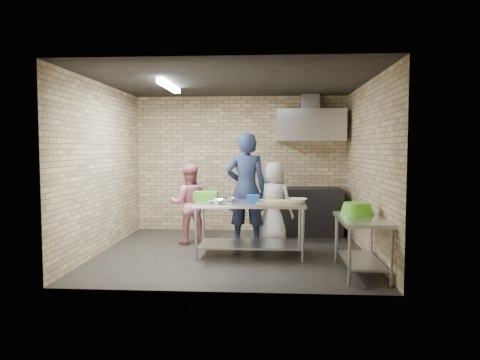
% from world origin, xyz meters
% --- Properties ---
extents(floor, '(4.20, 4.20, 0.00)m').
position_xyz_m(floor, '(0.00, 0.00, 0.00)').
color(floor, black).
rests_on(floor, ground).
extents(ceiling, '(4.20, 4.20, 0.00)m').
position_xyz_m(ceiling, '(0.00, 0.00, 2.70)').
color(ceiling, black).
rests_on(ceiling, ground).
extents(back_wall, '(4.20, 0.06, 2.70)m').
position_xyz_m(back_wall, '(0.00, 2.00, 1.35)').
color(back_wall, tan).
rests_on(back_wall, ground).
extents(front_wall, '(4.20, 0.06, 2.70)m').
position_xyz_m(front_wall, '(0.00, -2.00, 1.35)').
color(front_wall, tan).
rests_on(front_wall, ground).
extents(left_wall, '(0.06, 4.00, 2.70)m').
position_xyz_m(left_wall, '(-2.10, 0.00, 1.35)').
color(left_wall, tan).
rests_on(left_wall, ground).
extents(right_wall, '(0.06, 4.00, 2.70)m').
position_xyz_m(right_wall, '(2.10, 0.00, 1.35)').
color(right_wall, tan).
rests_on(right_wall, ground).
extents(prep_table, '(1.67, 0.84, 0.84)m').
position_xyz_m(prep_table, '(0.28, -0.18, 0.42)').
color(prep_table, silver).
rests_on(prep_table, floor).
extents(side_counter, '(0.60, 1.20, 0.75)m').
position_xyz_m(side_counter, '(1.80, -1.10, 0.38)').
color(side_counter, silver).
rests_on(side_counter, floor).
extents(stove, '(1.20, 0.70, 0.90)m').
position_xyz_m(stove, '(1.35, 1.65, 0.45)').
color(stove, black).
rests_on(stove, floor).
extents(range_hood, '(1.30, 0.60, 0.60)m').
position_xyz_m(range_hood, '(1.35, 1.70, 2.10)').
color(range_hood, silver).
rests_on(range_hood, back_wall).
extents(hood_duct, '(0.35, 0.30, 0.30)m').
position_xyz_m(hood_duct, '(1.35, 1.85, 2.55)').
color(hood_duct, '#A5A8AD').
rests_on(hood_duct, back_wall).
extents(wall_shelf, '(0.80, 0.20, 0.04)m').
position_xyz_m(wall_shelf, '(1.65, 1.89, 1.92)').
color(wall_shelf, '#3F2B19').
rests_on(wall_shelf, back_wall).
extents(fluorescent_fixture, '(0.10, 1.25, 0.08)m').
position_xyz_m(fluorescent_fixture, '(-1.00, 0.00, 2.64)').
color(fluorescent_fixture, white).
rests_on(fluorescent_fixture, ceiling).
extents(green_crate, '(0.37, 0.28, 0.15)m').
position_xyz_m(green_crate, '(-0.42, -0.06, 0.91)').
color(green_crate, green).
rests_on(green_crate, prep_table).
extents(blue_tub, '(0.19, 0.19, 0.12)m').
position_xyz_m(blue_tub, '(0.33, -0.28, 0.90)').
color(blue_tub, '#174CB1').
rests_on(blue_tub, prep_table).
extents(cutting_board, '(0.51, 0.39, 0.03)m').
position_xyz_m(cutting_board, '(0.63, -0.20, 0.85)').
color(cutting_board, tan).
rests_on(cutting_board, prep_table).
extents(mixing_bowl_a, '(0.31, 0.31, 0.06)m').
position_xyz_m(mixing_bowl_a, '(-0.22, -0.38, 0.87)').
color(mixing_bowl_a, silver).
rests_on(mixing_bowl_a, prep_table).
extents(mixing_bowl_b, '(0.24, 0.24, 0.06)m').
position_xyz_m(mixing_bowl_b, '(-0.02, -0.13, 0.87)').
color(mixing_bowl_b, '#B7B8BE').
rests_on(mixing_bowl_b, prep_table).
extents(ceramic_bowl, '(0.38, 0.38, 0.08)m').
position_xyz_m(ceramic_bowl, '(0.98, -0.33, 0.87)').
color(ceramic_bowl, beige).
rests_on(ceramic_bowl, prep_table).
extents(green_basin, '(0.46, 0.46, 0.17)m').
position_xyz_m(green_basin, '(1.78, -0.85, 0.83)').
color(green_basin, '#59C626').
rests_on(green_basin, side_counter).
extents(bottle_red, '(0.07, 0.07, 0.18)m').
position_xyz_m(bottle_red, '(1.40, 1.89, 2.03)').
color(bottle_red, '#B22619').
rests_on(bottle_red, wall_shelf).
extents(bottle_green, '(0.06, 0.06, 0.15)m').
position_xyz_m(bottle_green, '(1.80, 1.89, 2.02)').
color(bottle_green, green).
rests_on(bottle_green, wall_shelf).
extents(man_navy, '(0.71, 0.47, 1.93)m').
position_xyz_m(man_navy, '(0.18, 0.67, 0.96)').
color(man_navy, '#141C32').
rests_on(man_navy, floor).
extents(woman_pink, '(0.78, 0.67, 1.40)m').
position_xyz_m(woman_pink, '(-0.83, 0.67, 0.70)').
color(woman_pink, '#BF657A').
rests_on(woman_pink, floor).
extents(woman_white, '(0.84, 0.73, 1.44)m').
position_xyz_m(woman_white, '(0.65, 0.75, 0.72)').
color(woman_white, silver).
rests_on(woman_white, floor).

